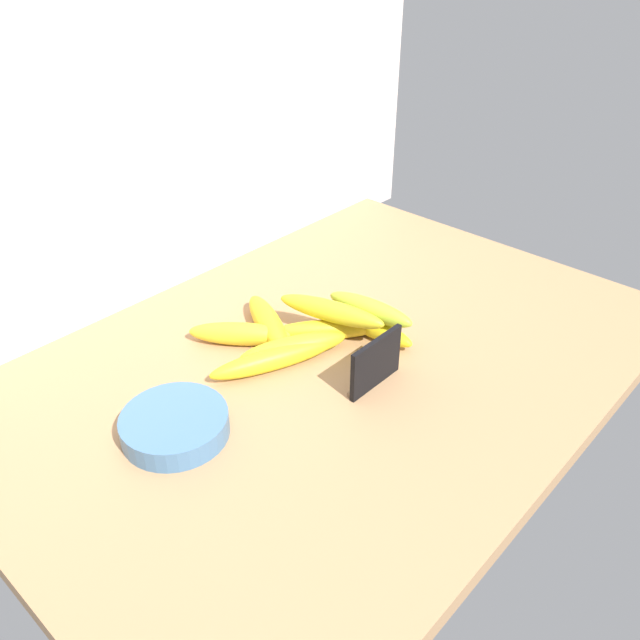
% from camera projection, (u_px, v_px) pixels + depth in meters
% --- Properties ---
extents(counter_top, '(1.10, 0.76, 0.03)m').
position_uv_depth(counter_top, '(336.00, 365.00, 1.06)').
color(counter_top, '#A67C53').
rests_on(counter_top, ground).
extents(back_wall, '(1.30, 0.02, 0.70)m').
position_uv_depth(back_wall, '(165.00, 112.00, 1.10)').
color(back_wall, beige).
rests_on(back_wall, ground).
extents(chalkboard_sign, '(0.11, 0.02, 0.08)m').
position_uv_depth(chalkboard_sign, '(375.00, 364.00, 0.98)').
color(chalkboard_sign, black).
rests_on(chalkboard_sign, counter_top).
extents(fruit_bowl, '(0.15, 0.15, 0.03)m').
position_uv_depth(fruit_bowl, '(175.00, 425.00, 0.90)').
color(fruit_bowl, teal).
rests_on(fruit_bowl, counter_top).
extents(banana_0, '(0.04, 0.17, 0.03)m').
position_uv_depth(banana_0, '(369.00, 326.00, 1.10)').
color(banana_0, yellow).
rests_on(banana_0, counter_top).
extents(banana_1, '(0.14, 0.16, 0.04)m').
position_uv_depth(banana_1, '(240.00, 334.00, 1.08)').
color(banana_1, yellow).
rests_on(banana_1, counter_top).
extents(banana_2, '(0.17, 0.16, 0.03)m').
position_uv_depth(banana_2, '(328.00, 329.00, 1.09)').
color(banana_2, yellow).
rests_on(banana_2, counter_top).
extents(banana_3, '(0.21, 0.11, 0.04)m').
position_uv_depth(banana_3, '(273.00, 359.00, 1.02)').
color(banana_3, yellow).
rests_on(banana_3, counter_top).
extents(banana_4, '(0.11, 0.18, 0.04)m').
position_uv_depth(banana_4, '(268.00, 323.00, 1.10)').
color(banana_4, yellow).
rests_on(banana_4, counter_top).
extents(banana_5, '(0.18, 0.12, 0.04)m').
position_uv_depth(banana_5, '(294.00, 348.00, 1.04)').
color(banana_5, yellow).
rests_on(banana_5, counter_top).
extents(banana_6, '(0.09, 0.19, 0.04)m').
position_uv_depth(banana_6, '(331.00, 311.00, 1.07)').
color(banana_6, gold).
rests_on(banana_6, banana_2).
extents(banana_7, '(0.05, 0.16, 0.04)m').
position_uv_depth(banana_7, '(372.00, 310.00, 1.08)').
color(banana_7, '#A6BE2E').
rests_on(banana_7, banana_0).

